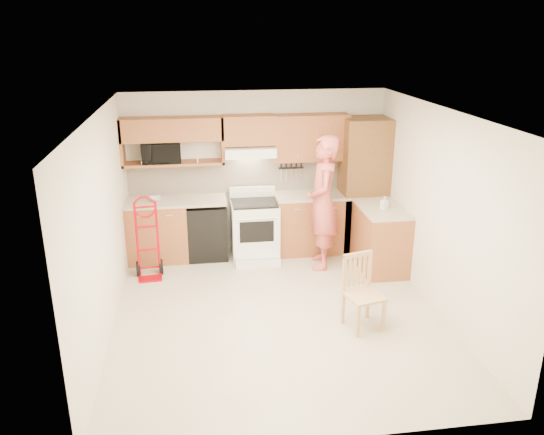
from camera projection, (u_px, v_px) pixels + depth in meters
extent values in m
cube|color=#C0B29B|center=(278.00, 314.00, 6.80)|extent=(4.00, 4.50, 0.02)
cube|color=white|center=(278.00, 112.00, 5.96)|extent=(4.00, 4.50, 0.02)
cube|color=beige|center=(256.00, 172.00, 8.49)|extent=(4.00, 0.02, 2.50)
cube|color=beige|center=(322.00, 315.00, 4.27)|extent=(4.00, 0.02, 2.50)
cube|color=beige|center=(102.00, 228.00, 6.11)|extent=(0.02, 4.50, 2.50)
cube|color=beige|center=(440.00, 212.00, 6.65)|extent=(0.02, 4.50, 2.50)
cube|color=beige|center=(256.00, 175.00, 8.48)|extent=(3.92, 0.03, 0.55)
cube|color=#A0613B|center=(158.00, 231.00, 8.26)|extent=(0.90, 0.60, 0.90)
cube|color=black|center=(207.00, 230.00, 8.36)|extent=(0.60, 0.60, 0.85)
cube|color=#A0613B|center=(311.00, 224.00, 8.58)|extent=(1.14, 0.60, 0.90)
cube|color=#BFB092|center=(176.00, 201.00, 8.14)|extent=(1.50, 0.63, 0.04)
cube|color=#BFB092|center=(312.00, 195.00, 8.42)|extent=(1.14, 0.63, 0.04)
cube|color=#A0613B|center=(380.00, 239.00, 7.95)|extent=(0.60, 1.00, 0.90)
cube|color=#BFB092|center=(383.00, 209.00, 7.79)|extent=(0.63, 1.00, 0.04)
cube|color=brown|center=(363.00, 185.00, 8.49)|extent=(0.70, 0.60, 2.10)
cube|color=#A0613B|center=(172.00, 129.00, 7.91)|extent=(1.50, 0.33, 0.34)
cube|color=#A0613B|center=(174.00, 163.00, 8.08)|extent=(1.50, 0.33, 0.04)
cube|color=#A0613B|center=(249.00, 130.00, 8.08)|extent=(0.76, 0.33, 0.44)
cube|color=#A0613B|center=(311.00, 137.00, 8.25)|extent=(1.14, 0.33, 0.70)
cube|color=white|center=(250.00, 151.00, 8.12)|extent=(0.76, 0.46, 0.14)
imported|color=black|center=(161.00, 152.00, 8.00)|extent=(0.58, 0.40, 0.31)
imported|color=#CD544C|center=(323.00, 203.00, 7.84)|extent=(0.57, 0.78, 1.97)
imported|color=white|center=(384.00, 203.00, 7.70)|extent=(0.11, 0.11, 0.19)
imported|color=white|center=(156.00, 199.00, 8.09)|extent=(0.24, 0.24, 0.05)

